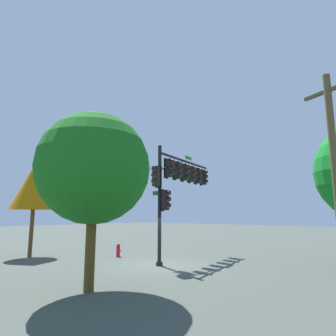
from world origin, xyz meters
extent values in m
plane|color=#414841|center=(0.00, 0.00, 0.00)|extent=(120.00, 120.00, 0.00)
cylinder|color=black|center=(0.00, 0.00, 3.29)|extent=(0.20, 0.20, 6.58)
cylinder|color=black|center=(0.00, 0.00, 0.10)|extent=(0.36, 0.36, 0.20)
cylinder|color=black|center=(3.21, 0.47, 6.18)|extent=(6.44, 1.09, 0.14)
cylinder|color=black|center=(1.44, 0.21, 5.68)|extent=(2.93, 0.51, 1.08)
cube|color=black|center=(0.99, 0.15, 5.43)|extent=(0.37, 0.40, 1.10)
cube|color=black|center=(0.96, 0.34, 5.43)|extent=(0.44, 0.10, 1.22)
sphere|color=#FF2018|center=(1.01, -0.05, 5.77)|extent=(0.22, 0.22, 0.22)
cylinder|color=black|center=(1.02, -0.11, 5.82)|extent=(0.25, 0.17, 0.23)
sphere|color=#855607|center=(1.01, -0.05, 5.43)|extent=(0.22, 0.22, 0.22)
cylinder|color=black|center=(1.02, -0.11, 5.48)|extent=(0.25, 0.17, 0.23)
sphere|color=#0B621E|center=(1.01, -0.05, 5.09)|extent=(0.22, 0.22, 0.22)
cylinder|color=black|center=(1.02, -0.11, 5.14)|extent=(0.25, 0.17, 0.23)
cube|color=black|center=(1.98, 0.29, 5.43)|extent=(0.38, 0.41, 1.10)
cube|color=black|center=(1.94, 0.49, 5.43)|extent=(0.44, 0.12, 1.22)
sphere|color=#FF2018|center=(2.01, 0.10, 5.77)|extent=(0.22, 0.22, 0.22)
cylinder|color=black|center=(2.03, 0.04, 5.82)|extent=(0.25, 0.18, 0.23)
sphere|color=#855607|center=(2.01, 0.10, 5.43)|extent=(0.22, 0.22, 0.22)
cylinder|color=black|center=(2.03, 0.04, 5.48)|extent=(0.25, 0.18, 0.23)
sphere|color=#0B621E|center=(2.01, 0.10, 5.09)|extent=(0.22, 0.22, 0.22)
cylinder|color=black|center=(2.03, 0.04, 5.14)|extent=(0.25, 0.18, 0.23)
cube|color=black|center=(2.96, 0.44, 5.43)|extent=(0.37, 0.41, 1.10)
cube|color=black|center=(2.93, 0.63, 5.43)|extent=(0.44, 0.11, 1.22)
sphere|color=#FF2018|center=(3.00, 0.24, 5.77)|extent=(0.22, 0.22, 0.22)
cylinder|color=black|center=(3.01, 0.18, 5.82)|extent=(0.25, 0.18, 0.23)
sphere|color=#855607|center=(3.00, 0.24, 5.43)|extent=(0.22, 0.22, 0.22)
cylinder|color=black|center=(3.01, 0.18, 5.48)|extent=(0.25, 0.18, 0.23)
sphere|color=#0B621E|center=(3.00, 0.24, 5.09)|extent=(0.22, 0.22, 0.22)
cylinder|color=black|center=(3.01, 0.18, 5.14)|extent=(0.25, 0.18, 0.23)
cube|color=black|center=(3.95, 0.58, 5.43)|extent=(0.37, 0.40, 1.10)
cube|color=black|center=(3.92, 0.78, 5.43)|extent=(0.44, 0.10, 1.22)
sphere|color=#FF2018|center=(3.98, 0.39, 5.77)|extent=(0.22, 0.22, 0.22)
cylinder|color=black|center=(3.99, 0.33, 5.82)|extent=(0.25, 0.17, 0.23)
sphere|color=#855607|center=(3.98, 0.39, 5.43)|extent=(0.22, 0.22, 0.22)
cylinder|color=black|center=(3.99, 0.33, 5.48)|extent=(0.25, 0.17, 0.23)
sphere|color=#0B621E|center=(3.98, 0.39, 5.09)|extent=(0.22, 0.22, 0.22)
cylinder|color=black|center=(3.99, 0.33, 5.14)|extent=(0.25, 0.17, 0.23)
cube|color=black|center=(4.94, 0.73, 5.43)|extent=(0.37, 0.40, 1.10)
cube|color=black|center=(4.91, 0.93, 5.43)|extent=(0.44, 0.10, 1.22)
sphere|color=#FF2018|center=(4.97, 0.53, 5.77)|extent=(0.22, 0.22, 0.22)
cylinder|color=black|center=(4.97, 0.47, 5.82)|extent=(0.25, 0.17, 0.23)
sphere|color=#855607|center=(4.97, 0.53, 5.43)|extent=(0.22, 0.22, 0.22)
cylinder|color=black|center=(4.97, 0.47, 5.48)|extent=(0.25, 0.17, 0.23)
sphere|color=#0B621E|center=(4.97, 0.53, 5.09)|extent=(0.22, 0.22, 0.22)
cylinder|color=black|center=(4.97, 0.47, 5.14)|extent=(0.25, 0.17, 0.23)
cube|color=black|center=(5.93, 0.88, 5.43)|extent=(0.38, 0.41, 1.10)
cube|color=black|center=(5.89, 1.07, 5.43)|extent=(0.44, 0.12, 1.22)
sphere|color=#FF2018|center=(5.96, 0.68, 5.77)|extent=(0.22, 0.22, 0.22)
cylinder|color=black|center=(5.97, 0.62, 5.82)|extent=(0.25, 0.18, 0.23)
sphere|color=#855607|center=(5.96, 0.68, 5.43)|extent=(0.22, 0.22, 0.22)
cylinder|color=black|center=(5.97, 0.62, 5.48)|extent=(0.25, 0.18, 0.23)
sphere|color=#0B621E|center=(5.96, 0.68, 5.09)|extent=(0.22, 0.22, 0.22)
cylinder|color=black|center=(5.97, 0.62, 5.14)|extent=(0.25, 0.18, 0.23)
cube|color=black|center=(-0.35, -0.05, 4.78)|extent=(0.40, 0.37, 1.10)
cube|color=black|center=(-0.15, -0.02, 4.78)|extent=(0.10, 0.44, 1.22)
sphere|color=#FF2018|center=(-0.54, -0.08, 5.12)|extent=(0.22, 0.22, 0.22)
cylinder|color=black|center=(-0.60, -0.09, 5.17)|extent=(0.17, 0.25, 0.23)
sphere|color=#855607|center=(-0.54, -0.08, 4.78)|extent=(0.22, 0.22, 0.22)
cylinder|color=black|center=(-0.60, -0.09, 4.83)|extent=(0.17, 0.25, 0.23)
sphere|color=#0B621E|center=(-0.54, -0.08, 4.44)|extent=(0.22, 0.22, 0.22)
cylinder|color=black|center=(-0.60, -0.09, 4.49)|extent=(0.17, 0.25, 0.23)
cube|color=black|center=(0.05, -0.35, 3.48)|extent=(0.37, 0.40, 1.10)
cube|color=black|center=(0.02, -0.15, 3.48)|extent=(0.44, 0.10, 1.22)
sphere|color=#FF2018|center=(0.08, -0.54, 3.82)|extent=(0.22, 0.22, 0.22)
cylinder|color=black|center=(0.09, -0.60, 3.87)|extent=(0.25, 0.17, 0.23)
sphere|color=#855607|center=(0.08, -0.54, 3.48)|extent=(0.22, 0.22, 0.22)
cylinder|color=black|center=(0.09, -0.60, 3.53)|extent=(0.25, 0.17, 0.23)
sphere|color=#0B621E|center=(0.08, -0.54, 3.14)|extent=(0.22, 0.22, 0.22)
cylinder|color=black|center=(0.09, -0.60, 3.19)|extent=(0.25, 0.17, 0.23)
cube|color=white|center=(3.53, 0.52, 6.48)|extent=(0.93, 0.16, 0.26)
cube|color=#1B7E22|center=(3.53, 0.52, 6.48)|extent=(0.89, 0.16, 0.22)
cube|color=white|center=(0.00, 0.00, 3.88)|extent=(0.16, 0.93, 0.26)
cube|color=#196932|center=(0.00, 0.00, 3.88)|extent=(0.16, 0.89, 0.22)
cylinder|color=brown|center=(-0.91, -8.73, 3.82)|extent=(0.25, 0.25, 7.65)
cube|color=brown|center=(-0.91, -8.73, 7.05)|extent=(0.80, 1.71, 0.12)
cylinder|color=red|center=(0.73, 4.21, 0.33)|extent=(0.24, 0.24, 0.65)
sphere|color=red|center=(0.73, 4.21, 0.72)|extent=(0.22, 0.22, 0.22)
cylinder|color=red|center=(0.88, 4.21, 0.36)|extent=(0.12, 0.10, 0.10)
cylinder|color=#543F1A|center=(-5.48, -1.48, 1.32)|extent=(0.36, 0.36, 2.65)
sphere|color=#19671B|center=(-5.48, -1.48, 4.45)|extent=(4.24, 4.24, 4.24)
cylinder|color=brown|center=(-2.97, 8.54, 1.52)|extent=(0.25, 0.25, 3.04)
cone|color=#AA6B0A|center=(-2.97, 8.54, 4.65)|extent=(2.90, 2.90, 3.22)
camera|label=1|loc=(-11.84, -10.40, 2.70)|focal=30.26mm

